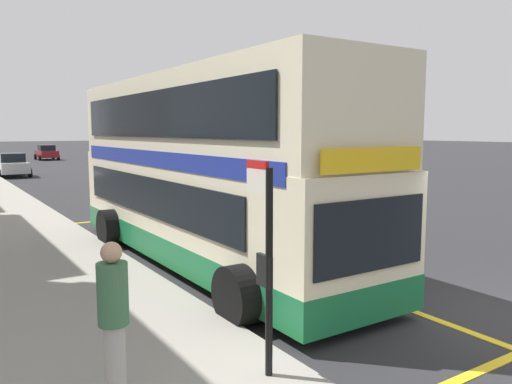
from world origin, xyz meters
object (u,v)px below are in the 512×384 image
at_px(parked_car_maroon_far, 47,152).
at_px(pedestrian_waiting_near_sign, 113,314).
at_px(parked_car_silver_kerbside, 12,165).
at_px(parked_car_maroon_across, 210,174).
at_px(bus_stop_sign, 266,250).
at_px(double_decker_bus, 204,177).

distance_m(parked_car_maroon_far, pedestrian_waiting_near_sign, 53.76).
distance_m(parked_car_silver_kerbside, parked_car_maroon_across, 16.22).
bearing_deg(parked_car_maroon_across, parked_car_silver_kerbside, 120.59).
distance_m(bus_stop_sign, pedestrian_waiting_near_sign, 1.89).
relative_size(double_decker_bus, pedestrian_waiting_near_sign, 5.99).
bearing_deg(double_decker_bus, parked_car_maroon_across, 61.53).
distance_m(double_decker_bus, parked_car_silver_kerbside, 27.62).
distance_m(double_decker_bus, parked_car_maroon_across, 15.34).
xyz_separation_m(parked_car_silver_kerbside, parked_car_maroon_far, (6.03, 20.11, 0.00)).
height_order(double_decker_bus, bus_stop_sign, double_decker_bus).
distance_m(parked_car_maroon_far, parked_car_maroon_across, 34.32).
distance_m(double_decker_bus, parked_car_maroon_far, 48.02).
bearing_deg(parked_car_silver_kerbside, parked_car_maroon_far, -109.18).
height_order(double_decker_bus, parked_car_silver_kerbside, double_decker_bus).
bearing_deg(bus_stop_sign, parked_car_silver_kerbside, 87.51).
xyz_separation_m(bus_stop_sign, parked_car_maroon_far, (7.48, 53.35, -0.90)).
bearing_deg(pedestrian_waiting_near_sign, parked_car_silver_kerbside, 84.43).
height_order(double_decker_bus, parked_car_maroon_far, double_decker_bus).
distance_m(parked_car_maroon_across, pedestrian_waiting_near_sign, 21.76).
bearing_deg(double_decker_bus, parked_car_silver_kerbside, 91.33).
height_order(double_decker_bus, pedestrian_waiting_near_sign, double_decker_bus).
xyz_separation_m(double_decker_bus, parked_car_silver_kerbside, (-0.64, 27.58, -1.26)).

